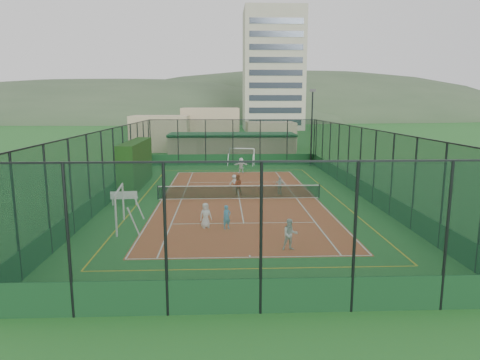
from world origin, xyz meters
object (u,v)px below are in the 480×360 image
object	(u,v)px
floodlight_ne	(312,128)
child_far_left	(234,182)
apartment_tower	(273,70)
white_bench	(124,198)
child_far_right	(280,186)
clubhouse	(232,146)
child_near_right	(290,234)
child_far_back	(241,165)
coach	(237,185)
futsal_goal_near	(120,209)
child_near_left	(206,215)
child_near_mid	(227,217)
futsal_goal_far	(242,157)

from	to	relation	value
floodlight_ne	child_far_left	distance (m)	16.58
floodlight_ne	apartment_tower	xyz separation A→B (m)	(3.40, 65.40, 10.88)
white_bench	child_far_right	distance (m)	11.33
clubhouse	child_far_left	bearing A→B (deg)	-90.77
apartment_tower	child_near_right	world-z (taller)	apartment_tower
white_bench	child_far_back	world-z (taller)	child_far_back
floodlight_ne	coach	distance (m)	17.99
futsal_goal_near	child_near_left	distance (m)	4.70
child_far_right	coach	distance (m)	3.22
white_bench	child_far_back	size ratio (longest dim) A/B	1.17
futsal_goal_near	floodlight_ne	bearing A→B (deg)	-39.41
white_bench	child_near_mid	world-z (taller)	child_near_mid
child_far_back	futsal_goal_near	bearing A→B (deg)	61.63
futsal_goal_near	futsal_goal_far	xyz separation A→B (m)	(7.77, 23.84, -0.16)
child_near_right	child_far_left	distance (m)	14.17
apartment_tower	child_near_left	world-z (taller)	apartment_tower
child_near_left	child_far_right	world-z (taller)	child_near_left
floodlight_ne	child_near_mid	size ratio (longest dim) A/B	6.34
child_near_mid	child_far_back	xyz separation A→B (m)	(1.63, 18.82, 0.10)
clubhouse	child_near_left	size ratio (longest dim) A/B	11.04
child_near_right	child_far_back	size ratio (longest dim) A/B	0.99
clubhouse	child_far_right	distance (m)	20.79
child_near_mid	child_far_back	size ratio (longest dim) A/B	0.87
child_far_back	child_far_right	bearing A→B (deg)	97.69
child_far_right	child_far_back	xyz separation A→B (m)	(-2.47, 9.94, 0.11)
futsal_goal_near	coach	size ratio (longest dim) A/B	2.18
child_far_right	floodlight_ne	bearing A→B (deg)	-80.76
futsal_goal_far	child_near_mid	size ratio (longest dim) A/B	2.20
child_far_right	child_far_back	distance (m)	10.24
child_far_left	child_near_left	bearing A→B (deg)	74.09
apartment_tower	child_far_right	size ratio (longest dim) A/B	23.40
white_bench	apartment_tower	bearing A→B (deg)	71.74
child_far_left	child_near_right	bearing A→B (deg)	93.36
white_bench	futsal_goal_near	size ratio (longest dim) A/B	0.52
floodlight_ne	child_near_right	bearing A→B (deg)	-103.62
futsal_goal_near	apartment_tower	bearing A→B (deg)	-18.19
child_near_left	child_near_mid	bearing A→B (deg)	-34.86
white_bench	child_near_right	bearing A→B (deg)	-49.17
child_near_mid	futsal_goal_near	bearing A→B (deg)	145.94
apartment_tower	child_far_right	bearing A→B (deg)	-96.29
clubhouse	child_far_back	world-z (taller)	clubhouse
child_far_right	child_far_left	bearing A→B (deg)	4.45
clubhouse	child_near_left	xyz separation A→B (m)	(-2.13, -29.16, -0.88)
white_bench	child_near_right	distance (m)	13.57
child_near_mid	coach	xyz separation A→B (m)	(0.90, 8.61, 0.12)
child_near_mid	apartment_tower	bearing A→B (deg)	51.84
child_near_left	child_far_right	size ratio (longest dim) A/B	1.07
futsal_goal_near	child_near_left	xyz separation A→B (m)	(4.68, -0.17, -0.38)
floodlight_ne	child_far_left	bearing A→B (deg)	-123.11
child_far_left	white_bench	bearing A→B (deg)	25.54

